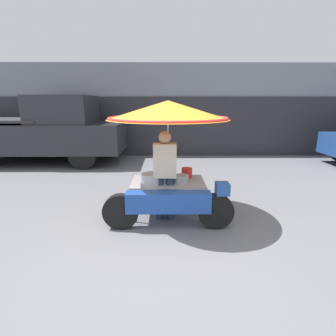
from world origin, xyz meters
name	(u,v)px	position (x,y,z in m)	size (l,w,h in m)	color
ground_plane	(162,249)	(0.00, 0.00, 0.00)	(36.00, 36.00, 0.00)	slate
shopfront_building	(164,110)	(0.00, 7.60, 1.67)	(28.00, 2.06, 3.35)	gray
vendor_motorcycle_cart	(168,126)	(0.09, 1.13, 1.59)	(2.09, 2.04, 2.00)	black
vendor_person	(165,171)	(0.04, 0.99, 0.85)	(0.38, 0.22, 1.52)	navy
pickup_truck	(44,132)	(-3.94, 5.35, 1.05)	(5.44, 1.97, 2.19)	black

